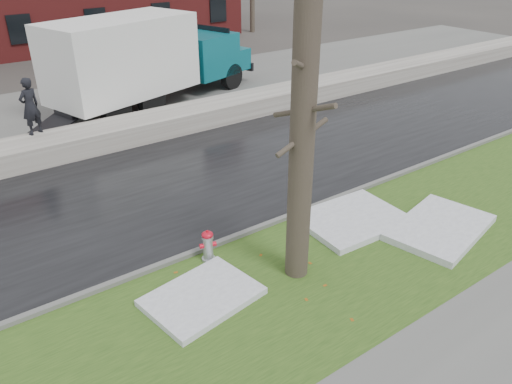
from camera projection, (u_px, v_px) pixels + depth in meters
ground at (287, 247)px, 12.00m from camera, size 120.00×120.00×0.00m
verge at (323, 272)px, 11.09m from camera, size 60.00×4.50×0.04m
sidewalk at (474, 381)px, 8.39m from camera, size 60.00×3.00×0.05m
road at (195, 179)px, 15.23m from camera, size 60.00×7.00×0.03m
parking_lot at (96, 108)px, 21.33m from camera, size 60.00×9.00×0.03m
curb at (263, 227)px, 12.68m from camera, size 60.00×0.15×0.14m
snowbank at (137, 129)px, 18.08m from camera, size 60.00×1.60×0.75m
fire_hydrant at (208, 244)px, 11.27m from camera, size 0.40×0.36×0.79m
tree at (302, 140)px, 9.61m from camera, size 1.29×1.54×6.20m
box_truck at (145, 59)px, 20.72m from camera, size 11.45×5.34×3.81m
worker at (30, 106)px, 16.19m from camera, size 0.81×0.69×1.88m
snow_patch_near at (352, 219)px, 12.92m from camera, size 2.70×2.13×0.16m
snow_patch_far at (202, 297)px, 10.20m from camera, size 2.42×1.92×0.14m
snow_patch_side at (440, 228)px, 12.53m from camera, size 3.12×2.36×0.18m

